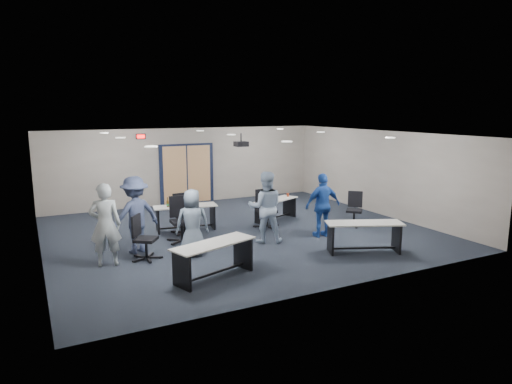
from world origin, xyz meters
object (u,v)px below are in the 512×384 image
table_back_right (276,206)px  chair_back_b (184,214)px  table_front_left (214,254)px  person_back (135,215)px  table_back_left (185,213)px  chair_back_a (182,220)px  person_navy (323,205)px  chair_loose_left (146,238)px  person_plaid (192,223)px  table_front_right (364,232)px  person_lightblue (265,207)px  person_gray (105,225)px  chair_back_c (267,209)px  chair_loose_right (354,209)px

table_back_right → chair_back_b: size_ratio=1.53×
table_front_left → person_back: person_back is taller
table_back_left → person_back: 2.21m
table_front_left → chair_back_a: (0.20, 2.70, 0.09)m
table_back_right → person_back: bearing=172.6°
table_back_right → person_navy: size_ratio=0.98×
table_front_left → person_navy: 4.03m
chair_loose_left → person_plaid: bearing=-65.4°
table_front_right → chair_back_a: (-3.60, 2.76, 0.09)m
person_lightblue → table_back_right: bearing=-102.0°
table_front_left → person_plaid: bearing=68.5°
table_front_right → table_back_left: table_back_left is taller
table_front_left → table_back_left: (0.65, 3.79, -0.01)m
person_gray → person_lightblue: same height
person_back → person_navy: bearing=155.1°
table_front_right → chair_back_b: size_ratio=1.72×
table_front_left → person_back: 2.65m
chair_loose_left → table_back_left: bearing=-2.3°
table_front_left → person_lightblue: 2.78m
chair_back_b → person_back: person_back is taller
chair_loose_left → person_navy: 4.68m
table_front_left → person_back: bearing=94.9°
table_back_left → person_back: (-1.67, -1.38, 0.43)m
chair_back_c → person_back: bearing=-172.3°
table_back_right → chair_back_c: size_ratio=1.51×
table_front_right → person_navy: (-0.08, 1.58, 0.36)m
table_front_left → table_back_right: size_ratio=1.14×
table_back_right → person_navy: bearing=-107.4°
chair_loose_left → person_lightblue: person_lightblue is taller
chair_loose_right → person_navy: person_navy is taller
table_back_left → chair_loose_left: (-1.60, -2.04, 0.03)m
person_plaid → person_navy: person_navy is taller
chair_back_b → person_navy: 3.76m
table_front_right → person_gray: 5.91m
chair_back_a → person_plaid: size_ratio=0.74×
table_front_left → table_front_right: bearing=-19.2°
table_back_left → table_front_right: bearing=-42.1°
chair_loose_right → person_navy: bearing=-118.5°
person_lightblue → person_navy: (1.60, -0.24, -0.06)m
table_back_left → chair_loose_left: bearing=-119.5°
person_lightblue → table_back_left: bearing=-30.2°
chair_back_b → person_gray: size_ratio=0.60×
chair_back_c → person_plaid: 3.06m
table_back_left → person_back: person_back is taller
chair_back_c → person_navy: bearing=-57.8°
chair_loose_right → table_front_right: bearing=-80.3°
table_back_left → chair_loose_right: size_ratio=1.81×
person_plaid → person_navy: 3.63m
table_back_left → chair_loose_left: chair_loose_left is taller
person_back → table_back_right: bearing=-178.7°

